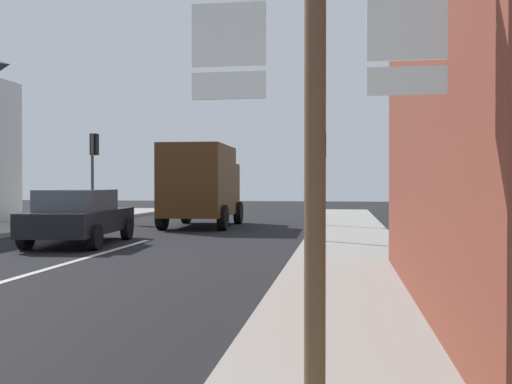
{
  "coord_description": "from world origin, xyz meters",
  "views": [
    {
      "loc": [
        5.53,
        -3.55,
        1.62
      ],
      "look_at": [
        3.05,
        12.73,
        1.39
      ],
      "focal_mm": 39.62,
      "sensor_mm": 36.0,
      "label": 1
    }
  ],
  "objects_px": {
    "traffic_light_far_left": "(94,157)",
    "traffic_light_far_right": "(322,158)",
    "delivery_truck": "(202,183)",
    "sedan_far": "(80,216)",
    "route_sign_post": "(315,139)",
    "traffic_light_near_right": "(315,151)"
  },
  "relations": [
    {
      "from": "route_sign_post",
      "to": "traffic_light_near_right",
      "type": "bearing_deg",
      "value": 92.7
    },
    {
      "from": "traffic_light_far_left",
      "to": "traffic_light_far_right",
      "type": "xyz_separation_m",
      "value": [
        9.64,
        -1.8,
        -0.19
      ]
    },
    {
      "from": "route_sign_post",
      "to": "traffic_light_far_right",
      "type": "bearing_deg",
      "value": 91.8
    },
    {
      "from": "delivery_truck",
      "to": "route_sign_post",
      "type": "distance_m",
      "value": 17.88
    },
    {
      "from": "traffic_light_far_left",
      "to": "traffic_light_far_right",
      "type": "bearing_deg",
      "value": -10.58
    },
    {
      "from": "traffic_light_far_right",
      "to": "sedan_far",
      "type": "bearing_deg",
      "value": -134.03
    },
    {
      "from": "traffic_light_far_left",
      "to": "traffic_light_near_right",
      "type": "distance_m",
      "value": 12.19
    },
    {
      "from": "traffic_light_far_left",
      "to": "traffic_light_far_right",
      "type": "distance_m",
      "value": 9.81
    },
    {
      "from": "delivery_truck",
      "to": "traffic_light_far_left",
      "type": "relative_size",
      "value": 1.34
    },
    {
      "from": "route_sign_post",
      "to": "traffic_light_far_left",
      "type": "height_order",
      "value": "traffic_light_far_left"
    },
    {
      "from": "delivery_truck",
      "to": "traffic_light_far_right",
      "type": "relative_size",
      "value": 1.44
    },
    {
      "from": "delivery_truck",
      "to": "sedan_far",
      "type": "bearing_deg",
      "value": -104.61
    },
    {
      "from": "sedan_far",
      "to": "delivery_truck",
      "type": "xyz_separation_m",
      "value": [
        1.71,
        6.58,
        0.89
      ]
    },
    {
      "from": "sedan_far",
      "to": "traffic_light_far_right",
      "type": "relative_size",
      "value": 1.24
    },
    {
      "from": "sedan_far",
      "to": "delivery_truck",
      "type": "distance_m",
      "value": 6.85
    },
    {
      "from": "delivery_truck",
      "to": "traffic_light_far_left",
      "type": "height_order",
      "value": "traffic_light_far_left"
    },
    {
      "from": "delivery_truck",
      "to": "traffic_light_far_left",
      "type": "bearing_deg",
      "value": 161.63
    },
    {
      "from": "delivery_truck",
      "to": "traffic_light_near_right",
      "type": "xyz_separation_m",
      "value": [
        4.54,
        -5.77,
        0.86
      ]
    },
    {
      "from": "route_sign_post",
      "to": "traffic_light_far_left",
      "type": "distance_m",
      "value": 21.43
    },
    {
      "from": "route_sign_post",
      "to": "traffic_light_far_left",
      "type": "xyz_separation_m",
      "value": [
        -10.18,
        18.83,
        0.87
      ]
    },
    {
      "from": "sedan_far",
      "to": "traffic_light_far_right",
      "type": "height_order",
      "value": "traffic_light_far_right"
    },
    {
      "from": "traffic_light_far_right",
      "to": "route_sign_post",
      "type": "bearing_deg",
      "value": -88.2
    }
  ]
}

